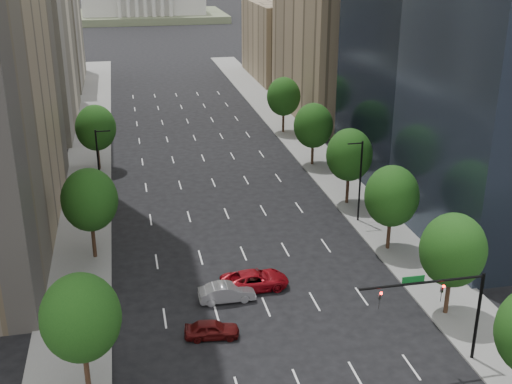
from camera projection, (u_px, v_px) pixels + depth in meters
sidewalk_left at (82, 225)px, 68.69m from camera, size 6.00×200.00×0.15m
sidewalk_right at (359, 202)px, 74.62m from camera, size 6.00×200.00×0.15m
midrise_cream_left at (19, 15)px, 99.72m from camera, size 14.00×30.00×35.00m
filler_left at (45, 40)px, 132.89m from camera, size 14.00×26.00×18.00m
parking_tan_right at (334, 25)px, 107.46m from camera, size 14.00×30.00×30.00m
filler_right at (285, 40)px, 140.09m from camera, size 14.00×26.00×16.00m
tree_right_1 at (453, 250)px, 50.40m from camera, size 5.20×5.20×8.75m
tree_right_2 at (392, 196)px, 61.39m from camera, size 5.20×5.20×8.61m
tree_right_3 at (349, 155)px, 72.22m from camera, size 5.20×5.20×8.89m
tree_right_4 at (313, 126)px, 85.14m from camera, size 5.20×5.20×8.46m
tree_right_5 at (284, 97)px, 99.61m from camera, size 5.20×5.20×8.75m
tree_left_0 at (81, 318)px, 41.39m from camera, size 5.20×5.20×8.75m
tree_left_1 at (90, 200)px, 59.54m from camera, size 5.20×5.20×8.97m
tree_left_2 at (96, 128)px, 83.35m from camera, size 5.20×5.20×8.68m
streetlight_rn at (360, 179)px, 67.94m from camera, size 1.70×0.20×9.00m
streetlight_ln at (99, 166)px, 71.91m from camera, size 1.70×0.20×9.00m
traffic_signal at (448, 301)px, 44.47m from camera, size 9.12×0.40×7.38m
foothills at (167, 18)px, 583.70m from camera, size 720.00×413.00×263.00m
car_maroon at (212, 329)px, 49.14m from camera, size 4.33×2.14×1.42m
car_silver at (227, 292)px, 54.13m from camera, size 4.78×1.72×1.57m
car_red_far at (255, 280)px, 56.01m from camera, size 6.08×3.07×1.65m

